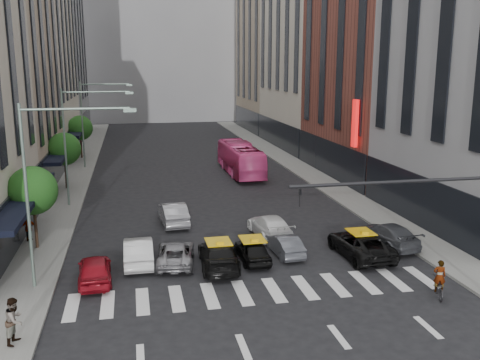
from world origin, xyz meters
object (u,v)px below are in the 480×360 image
streetlamp_near (46,172)px  streetlamp_far (91,113)px  pedestrian_near (15,320)px  pedestrian_far (29,228)px  motorcycle (439,287)px  taxi_left (219,255)px  streetlamp_mid (77,131)px  car_red (95,269)px  car_white_front (138,251)px  bus (240,159)px  taxi_center (252,250)px

streetlamp_near → streetlamp_far: 32.00m
pedestrian_near → pedestrian_far: size_ratio=1.15×
motorcycle → pedestrian_near: size_ratio=0.96×
streetlamp_far → motorcycle: bearing=-63.7°
pedestrian_near → streetlamp_near: bearing=6.8°
taxi_left → streetlamp_mid: bearing=-57.3°
car_red → motorcycle: bearing=159.5°
streetlamp_far → car_white_front: size_ratio=2.01×
taxi_left → car_white_front: bearing=-15.6°
car_red → bus: (12.78, 25.43, 0.88)m
streetlamp_mid → taxi_left: 17.94m
taxi_center → bus: 24.52m
streetlamp_far → motorcycle: size_ratio=4.95×
streetlamp_near → car_white_front: 7.09m
pedestrian_far → car_white_front: bearing=143.0°
motorcycle → pedestrian_far: size_ratio=1.11×
taxi_left → bus: size_ratio=0.44×
streetlamp_far → streetlamp_near: bearing=-90.0°
streetlamp_mid → taxi_left: (8.45, -14.96, -5.18)m
streetlamp_near → taxi_center: streetlamp_near is taller
bus → car_red: bearing=62.4°
pedestrian_near → pedestrian_far: pedestrian_near is taller
car_red → pedestrian_far: pedestrian_far is taller
bus → taxi_center: bearing=79.1°
streetlamp_mid → pedestrian_far: 10.22m
bus → streetlamp_mid: bearing=32.5°
car_red → pedestrian_far: (-4.35, 7.10, 0.27)m
motorcycle → pedestrian_near: pedestrian_near is taller
bus → motorcycle: 30.72m
car_white_front → pedestrian_near: (-4.89, -8.13, 0.36)m
car_white_front → bus: bus is taller
streetlamp_mid → taxi_left: bearing=-60.5°
motorcycle → pedestrian_near: bearing=23.1°
streetlamp_mid → streetlamp_far: (0.00, 16.00, 0.00)m
streetlamp_far → car_red: (1.94, -31.72, -5.21)m
taxi_left → motorcycle: 11.33m
taxi_center → pedestrian_far: pedestrian_far is taller
streetlamp_far → pedestrian_far: streetlamp_far is taller
streetlamp_near → car_red: size_ratio=2.21×
taxi_left → pedestrian_near: size_ratio=2.64×
bus → motorcycle: bus is taller
pedestrian_near → streetlamp_mid: bearing=12.3°
car_red → bus: 28.47m
bus → car_white_front: bearing=64.6°
streetlamp_near → streetlamp_far: size_ratio=1.00×
car_red → car_white_front: car_white_front is taller
streetlamp_mid → bus: bearing=33.4°
streetlamp_near → bus: bearing=60.2°
streetlamp_mid → streetlamp_near: bearing=-90.0°
taxi_center → pedestrian_near: 13.32m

